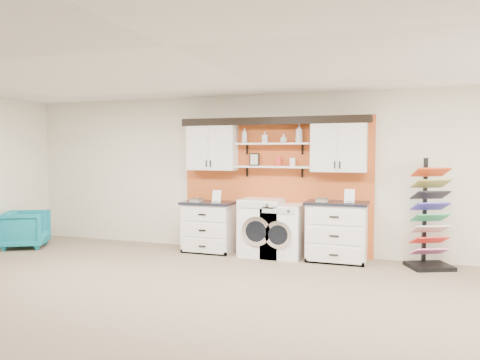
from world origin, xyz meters
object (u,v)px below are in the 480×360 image
at_px(armchair, 26,229).
at_px(base_cabinet_left, 209,226).
at_px(dryer, 283,231).
at_px(sample_rack, 429,233).
at_px(washer, 262,227).
at_px(base_cabinet_right, 337,232).

bearing_deg(armchair, base_cabinet_left, -104.01).
xyz_separation_m(dryer, sample_rack, (2.30, 0.03, 0.09)).
bearing_deg(armchair, washer, -107.05).
bearing_deg(dryer, base_cabinet_left, 179.86).
distance_m(base_cabinet_right, dryer, 0.90).
bearing_deg(base_cabinet_left, armchair, -166.40).
height_order(dryer, sample_rack, sample_rack).
bearing_deg(sample_rack, armchair, 162.51).
bearing_deg(base_cabinet_left, sample_rack, 0.35).
height_order(base_cabinet_left, washer, washer).
distance_m(washer, dryer, 0.38).
height_order(washer, sample_rack, sample_rack).
xyz_separation_m(sample_rack, armchair, (-7.04, -0.84, -0.19)).
xyz_separation_m(washer, armchair, (-4.36, -0.81, -0.15)).
distance_m(base_cabinet_right, armchair, 5.69).
height_order(base_cabinet_right, sample_rack, sample_rack).
bearing_deg(sample_rack, washer, 156.27).
bearing_deg(washer, base_cabinet_right, 0.15).
xyz_separation_m(base_cabinet_right, dryer, (-0.90, -0.00, -0.04)).
height_order(base_cabinet_left, base_cabinet_right, base_cabinet_right).
distance_m(base_cabinet_right, washer, 1.27).
xyz_separation_m(base_cabinet_right, sample_rack, (1.41, 0.02, 0.05)).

